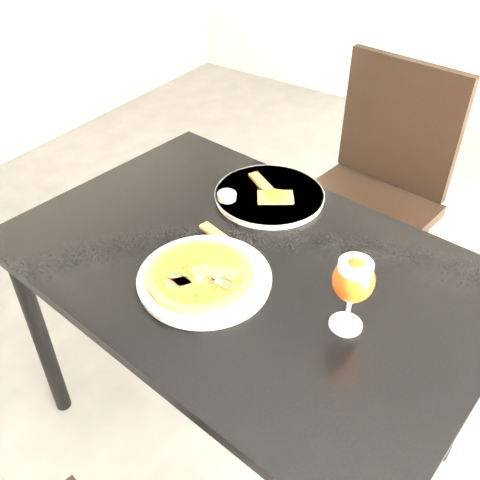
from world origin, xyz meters
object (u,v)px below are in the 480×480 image
Objects in this scene: dining_table at (245,285)px; pizza at (200,274)px; chair_far at (370,192)px; beer_glass at (353,281)px.

dining_table is 0.18m from pizza.
pizza is at bearing -101.36° from dining_table.
beer_glass is (0.27, -0.82, 0.33)m from chair_far.
chair_far is 0.92m from pizza.
beer_glass reaches higher than pizza.
dining_table is 0.38m from beer_glass.
dining_table is 7.02× the size of beer_glass.
dining_table is 1.29× the size of chair_far.
pizza is at bearing -86.60° from chair_far.
chair_far reaches higher than beer_glass.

